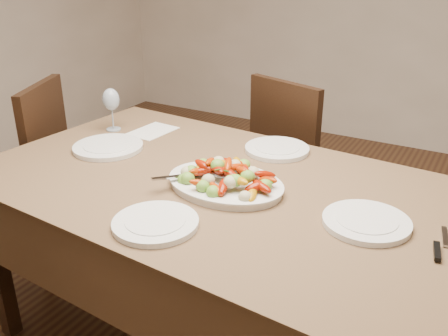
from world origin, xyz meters
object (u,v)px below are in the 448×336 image
plate_right (366,222)px  wine_glass (112,108)px  plate_left (108,147)px  plate_near (156,223)px  chair_left (15,177)px  dining_table (224,274)px  chair_far (305,164)px  plate_far (277,149)px  serving_platter (225,185)px

plate_right → wine_glass: size_ratio=1.28×
wine_glass → plate_left: bearing=-54.0°
wine_glass → plate_near: bearing=-41.1°
chair_left → plate_left: size_ratio=3.32×
dining_table → plate_near: (-0.03, -0.35, 0.39)m
chair_far → chair_left: same height
plate_far → wine_glass: size_ratio=1.28×
dining_table → plate_right: size_ratio=7.02×
plate_far → plate_near: 0.73m
plate_left → wine_glass: bearing=126.0°
plate_left → plate_far: 0.69m
plate_right → chair_far: bearing=119.6°
chair_left → plate_far: size_ratio=3.63×
plate_far → chair_far: bearing=97.5°
dining_table → plate_left: size_ratio=6.44×
chair_far → serving_platter: (0.06, -0.96, 0.30)m
plate_far → plate_right: bearing=-40.8°
plate_far → plate_near: size_ratio=1.01×
chair_left → plate_left: 0.72m
dining_table → wine_glass: size_ratio=8.98×
plate_far → wine_glass: wine_glass is taller
dining_table → chair_far: 0.94m
dining_table → plate_far: size_ratio=7.03×
plate_right → plate_far: bearing=139.2°
dining_table → chair_left: size_ratio=1.94×
serving_platter → plate_right: serving_platter is taller
plate_left → plate_right: 1.09m
chair_left → serving_platter: (1.26, -0.09, 0.30)m
dining_table → plate_far: bearing=84.9°
plate_left → wine_glass: (-0.14, 0.20, 0.09)m
plate_right → serving_platter: bearing=179.1°
chair_far → plate_right: 1.15m
plate_right → plate_near: 0.63m
dining_table → plate_left: plate_left is taller
serving_platter → plate_left: bearing=172.5°
chair_left → plate_left: (0.66, -0.02, 0.29)m
plate_left → plate_near: same height
plate_left → chair_far: bearing=58.6°
chair_far → plate_right: chair_far is taller
plate_left → serving_platter: bearing=-7.5°
chair_far → dining_table: bearing=110.9°
plate_left → wine_glass: wine_glass is taller
dining_table → plate_right: (0.51, -0.03, 0.39)m
serving_platter → plate_near: bearing=-99.3°
plate_right → wine_glass: (-1.23, 0.28, 0.09)m
plate_far → dining_table: bearing=-95.1°
plate_near → wine_glass: wine_glass is taller
plate_near → dining_table: bearing=84.6°
wine_glass → chair_left: bearing=-160.7°
serving_platter → plate_left: (-0.60, 0.08, -0.00)m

